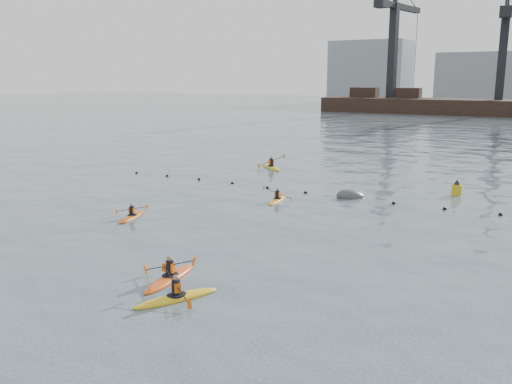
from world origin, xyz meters
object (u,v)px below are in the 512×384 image
kayaker_2 (132,216)px  kayaker_5 (271,167)px  kayaker_1 (176,297)px  mooring_buoy (351,197)px  nav_buoy (456,189)px  kayaker_0 (170,277)px  kayaker_3 (277,199)px

kayaker_2 → kayaker_5: kayaker_5 is taller
kayaker_1 → mooring_buoy: (-0.45, 18.68, -0.10)m
kayaker_1 → kayaker_2: size_ratio=1.08×
mooring_buoy → kayaker_1: bearing=-88.6°
kayaker_1 → mooring_buoy: kayaker_1 is taller
mooring_buoy → nav_buoy: 7.12m
kayaker_0 → kayaker_3: size_ratio=1.17×
kayaker_3 → kayaker_5: 12.43m
kayaker_0 → kayaker_2: size_ratio=1.18×
kayaker_3 → mooring_buoy: bearing=34.0°
kayaker_5 → nav_buoy: bearing=-61.1°
kayaker_2 → kayaker_3: bearing=40.8°
kayaker_5 → nav_buoy: kayaker_5 is taller
kayaker_2 → kayaker_0: bearing=-55.2°
kayaker_3 → nav_buoy: bearing=30.5°
kayaker_0 → kayaker_1: kayaker_0 is taller
kayaker_0 → mooring_buoy: size_ratio=1.70×
kayaker_2 → kayaker_5: (-1.21, 18.43, 0.02)m
nav_buoy → kayaker_5: bearing=168.2°
kayaker_1 → kayaker_3: kayaker_1 is taller
kayaker_0 → kayaker_3: 14.27m
kayaker_2 → kayaker_1: bearing=-56.1°
kayaker_2 → mooring_buoy: bearing=35.7°
kayaker_5 → nav_buoy: 15.98m
kayaker_2 → kayaker_5: size_ratio=0.91×
kayaker_1 → nav_buoy: bearing=104.1°
kayaker_2 → nav_buoy: size_ratio=2.48×
kayaker_0 → kayaker_1: size_ratio=1.10×
kayaker_1 → kayaker_2: kayaker_1 is taller
mooring_buoy → nav_buoy: (5.74, 4.20, 0.36)m
kayaker_5 → nav_buoy: size_ratio=2.73×
kayaker_1 → kayaker_2: 11.96m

